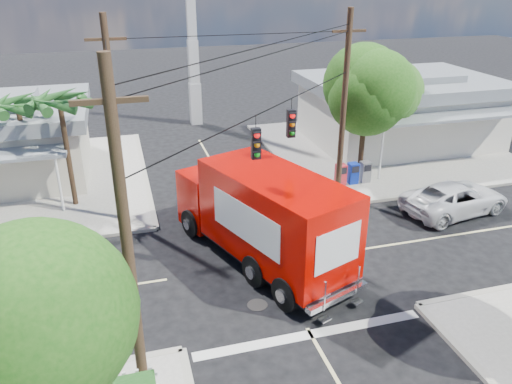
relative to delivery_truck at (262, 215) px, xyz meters
name	(u,v)px	position (x,y,z in m)	size (l,w,h in m)	color
ground	(270,264)	(0.21, -0.39, -1.94)	(120.00, 120.00, 0.00)	black
sidewalk_ne	(382,149)	(11.09, 10.49, -1.87)	(14.12, 14.12, 0.14)	gray
sidewalk_nw	(12,186)	(-10.67, 10.49, -1.87)	(14.12, 14.12, 0.14)	gray
road_markings	(282,284)	(0.21, -1.87, -1.93)	(32.00, 32.00, 0.01)	beige
building_ne	(400,108)	(12.71, 11.57, 0.38)	(11.80, 10.20, 4.50)	silver
radio_tower	(193,45)	(0.71, 19.61, 3.70)	(0.80, 0.80, 17.00)	silver
tree_sw_front	(36,330)	(-6.78, -7.94, 2.39)	(3.88, 3.78, 6.03)	#422D1C
tree_ne_front	(367,93)	(7.42, 6.36, 2.83)	(4.21, 4.14, 6.66)	#422D1C
tree_ne_back	(390,92)	(10.02, 8.56, 2.25)	(3.77, 3.66, 5.82)	#422D1C
palm_nw_front	(60,104)	(-7.29, 7.11, 3.10)	(3.01, 3.08, 5.59)	#422D1C
palm_nw_back	(18,107)	(-9.29, 8.61, 2.73)	(3.01, 3.08, 5.19)	#422D1C
utility_poles	(218,140)	(-1.37, 1.21, 2.74)	(12.00, 10.68, 9.00)	#473321
vending_boxes	(353,173)	(6.71, 5.81, -1.25)	(1.90, 0.50, 1.10)	red
delivery_truck	(262,215)	(0.00, 0.00, 0.00)	(5.52, 9.15, 3.81)	black
parked_car	(455,198)	(9.87, 1.55, -1.21)	(2.42, 5.25, 1.46)	silver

